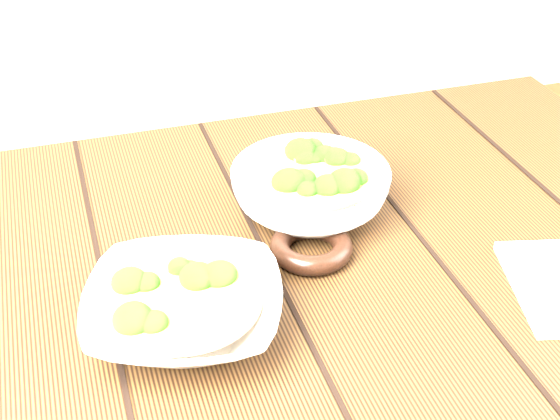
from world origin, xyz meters
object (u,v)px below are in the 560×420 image
table (287,335)px  soup_bowl_back (310,189)px  trivet (311,247)px  soup_bowl_front (184,309)px

table → soup_bowl_back: bearing=57.0°
soup_bowl_back → trivet: (-0.03, -0.09, -0.02)m
soup_bowl_front → soup_bowl_back: 0.27m
soup_bowl_front → trivet: soup_bowl_front is taller
soup_bowl_front → trivet: (0.18, 0.09, -0.02)m
soup_bowl_back → trivet: 0.10m
soup_bowl_front → table: bearing=28.8°
table → soup_bowl_back: size_ratio=4.42×
trivet → soup_bowl_front: bearing=-154.2°
table → soup_bowl_front: 0.22m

